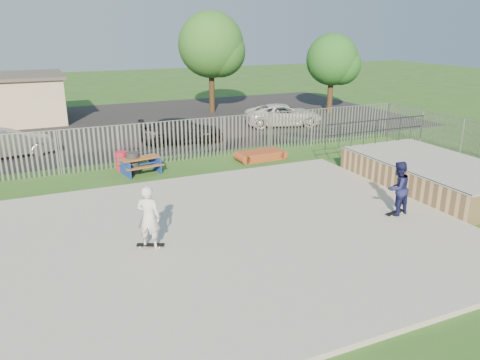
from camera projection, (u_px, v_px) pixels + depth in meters
name	position (u px, v px, depth m)	size (l,w,h in m)	color
ground	(227.00, 237.00, 14.60)	(120.00, 120.00, 0.00)	#28541C
concrete_slab	(227.00, 235.00, 14.57)	(15.00, 12.00, 0.15)	#9C9C96
quarter_pipe	(432.00, 174.00, 19.00)	(5.50, 7.05, 2.19)	tan
fence	(206.00, 165.00, 18.65)	(26.04, 16.02, 2.00)	gray
picnic_table	(140.00, 165.00, 20.87)	(1.91, 1.66, 0.72)	brown
funbox	(261.00, 155.00, 23.04)	(2.14, 1.14, 0.42)	brown
trash_bin_red	(122.00, 161.00, 21.21)	(0.53, 0.53, 0.88)	#A3192C
trash_bin_grey	(133.00, 163.00, 20.80)	(0.57, 0.57, 0.95)	#28282A
parking_lot	(117.00, 125.00, 31.07)	(40.00, 18.00, 0.02)	black
car_silver	(8.00, 143.00, 23.24)	(1.49, 4.26, 1.41)	#9E9EA3
car_dark	(182.00, 131.00, 26.19)	(1.90, 4.66, 1.35)	black
car_white	(284.00, 115.00, 30.65)	(2.34, 5.07, 1.41)	silver
tree_mid	(211.00, 45.00, 34.04)	(4.77, 4.77, 7.36)	#3B2A17
tree_right	(332.00, 60.00, 34.32)	(3.77, 3.77, 5.82)	#44301B
skateboard_a	(395.00, 213.00, 15.99)	(0.82, 0.35, 0.08)	black
skateboard_b	(150.00, 246.00, 13.62)	(0.81, 0.51, 0.08)	black
skater_navy	(398.00, 188.00, 15.71)	(0.91, 0.71, 1.87)	#151842
skater_white	(149.00, 217.00, 13.34)	(0.68, 0.45, 1.87)	silver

